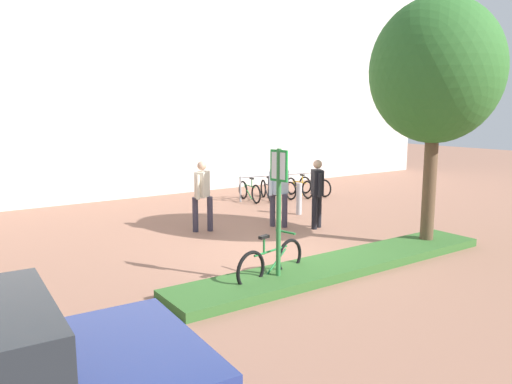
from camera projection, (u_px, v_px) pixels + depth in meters
ground_plane at (272, 251)px, 10.42m from camera, size 60.00×60.00×0.00m
building_facade at (123, 47)px, 16.37m from camera, size 28.00×1.20×10.00m
planter_strip at (342, 264)px, 9.22m from camera, size 7.00×1.10×0.16m
tree_sidewalk at (436, 72)px, 10.18m from camera, size 2.71×2.71×5.21m
parking_sign_post at (279, 197)px, 8.15m from camera, size 0.10×0.36×2.31m
bike_at_sign at (271, 262)px, 8.48m from camera, size 1.65×0.51×0.86m
bike_rack_cluster at (283, 188)px, 16.59m from camera, size 3.19×1.88×0.83m
bollard_steel at (299, 199)px, 13.96m from camera, size 0.16×0.16×0.90m
person_suited_navy at (317, 189)px, 12.24m from camera, size 0.40×0.55×1.72m
person_shirt_blue at (202, 192)px, 11.92m from camera, size 0.49×0.44×1.72m
person_casual_tan at (279, 188)px, 12.40m from camera, size 0.61×0.40×1.72m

